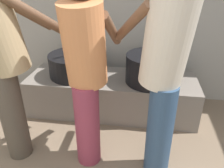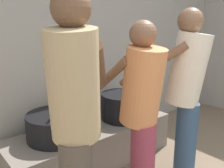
{
  "view_description": "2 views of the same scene",
  "coord_description": "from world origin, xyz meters",
  "px_view_note": "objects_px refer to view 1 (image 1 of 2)",
  "views": [
    {
      "loc": [
        0.15,
        -0.12,
        1.51
      ],
      "look_at": [
        -0.11,
        1.58,
        0.62
      ],
      "focal_mm": 36.59,
      "sensor_mm": 36.0,
      "label": 1
    },
    {
      "loc": [
        -1.56,
        0.2,
        1.46
      ],
      "look_at": [
        -0.42,
        1.54,
        1.03
      ],
      "focal_mm": 37.68,
      "sensor_mm": 36.0,
      "label": 2
    }
  ],
  "objects_px": {
    "cooking_pot_secondary": "(151,69)",
    "cook_in_tan_shirt": "(2,51)",
    "cooking_pot_main": "(75,65)",
    "cook_in_cream_shirt": "(165,64)",
    "cook_in_orange_shirt": "(86,67)"
  },
  "relations": [
    {
      "from": "cooking_pot_secondary",
      "to": "cook_in_tan_shirt",
      "type": "distance_m",
      "value": 1.39
    },
    {
      "from": "cooking_pot_secondary",
      "to": "cook_in_orange_shirt",
      "type": "bearing_deg",
      "value": -124.5
    },
    {
      "from": "cooking_pot_main",
      "to": "cook_in_cream_shirt",
      "type": "bearing_deg",
      "value": -42.18
    },
    {
      "from": "cooking_pot_main",
      "to": "cook_in_orange_shirt",
      "type": "xyz_separation_m",
      "value": [
        0.34,
        -0.77,
        0.31
      ]
    },
    {
      "from": "cooking_pot_main",
      "to": "cook_in_tan_shirt",
      "type": "xyz_separation_m",
      "value": [
        -0.27,
        -0.8,
        0.42
      ]
    },
    {
      "from": "cooking_pot_main",
      "to": "cooking_pot_secondary",
      "type": "bearing_deg",
      "value": -3.45
    },
    {
      "from": "cooking_pot_secondary",
      "to": "cook_in_cream_shirt",
      "type": "bearing_deg",
      "value": -85.73
    },
    {
      "from": "cooking_pot_secondary",
      "to": "cook_in_cream_shirt",
      "type": "relative_size",
      "value": 0.33
    },
    {
      "from": "cooking_pot_secondary",
      "to": "cook_in_orange_shirt",
      "type": "distance_m",
      "value": 0.92
    },
    {
      "from": "cooking_pot_main",
      "to": "cook_in_cream_shirt",
      "type": "height_order",
      "value": "cook_in_cream_shirt"
    },
    {
      "from": "cooking_pot_main",
      "to": "cook_in_tan_shirt",
      "type": "relative_size",
      "value": 0.42
    },
    {
      "from": "cook_in_tan_shirt",
      "to": "cook_in_cream_shirt",
      "type": "distance_m",
      "value": 1.17
    },
    {
      "from": "cook_in_cream_shirt",
      "to": "cook_in_orange_shirt",
      "type": "bearing_deg",
      "value": 176.49
    },
    {
      "from": "cook_in_orange_shirt",
      "to": "cook_in_cream_shirt",
      "type": "bearing_deg",
      "value": -3.51
    },
    {
      "from": "cooking_pot_main",
      "to": "cook_in_orange_shirt",
      "type": "relative_size",
      "value": 0.46
    }
  ]
}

